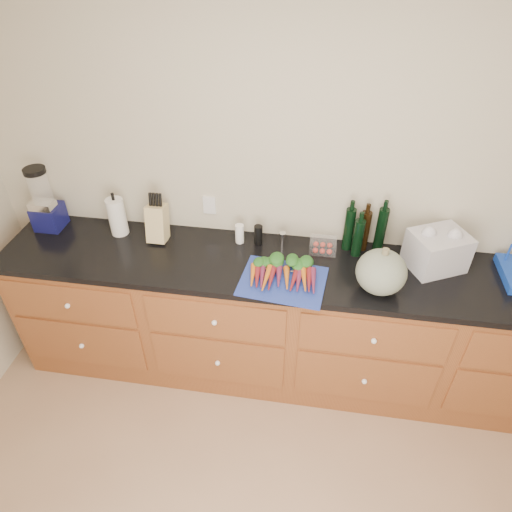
% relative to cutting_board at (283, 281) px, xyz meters
% --- Properties ---
extents(wall_back, '(4.10, 0.05, 2.60)m').
position_rel_cutting_board_xyz_m(wall_back, '(0.08, 0.48, 0.35)').
color(wall_back, beige).
rests_on(wall_back, ground).
extents(cabinets, '(3.60, 0.64, 0.90)m').
position_rel_cutting_board_xyz_m(cabinets, '(0.08, 0.16, -0.50)').
color(cabinets, brown).
rests_on(cabinets, ground).
extents(countertop, '(3.64, 0.62, 0.04)m').
position_rel_cutting_board_xyz_m(countertop, '(0.08, 0.16, -0.03)').
color(countertop, black).
rests_on(countertop, cabinets).
extents(cutting_board, '(0.50, 0.40, 0.01)m').
position_rel_cutting_board_xyz_m(cutting_board, '(0.00, 0.00, 0.00)').
color(cutting_board, '#203596').
rests_on(cutting_board, countertop).
extents(carrots, '(0.38, 0.28, 0.05)m').
position_rel_cutting_board_xyz_m(carrots, '(0.00, 0.04, 0.03)').
color(carrots, orange).
rests_on(carrots, cutting_board).
extents(squash, '(0.27, 0.27, 0.25)m').
position_rel_cutting_board_xyz_m(squash, '(0.52, 0.02, 0.12)').
color(squash, slate).
rests_on(squash, countertop).
extents(blender_appliance, '(0.17, 0.17, 0.42)m').
position_rel_cutting_board_xyz_m(blender_appliance, '(-1.56, 0.32, 0.18)').
color(blender_appliance, '#10114B').
rests_on(blender_appliance, countertop).
extents(paper_towel, '(0.11, 0.11, 0.25)m').
position_rel_cutting_board_xyz_m(paper_towel, '(-1.09, 0.32, 0.12)').
color(paper_towel, white).
rests_on(paper_towel, countertop).
extents(knife_block, '(0.12, 0.12, 0.23)m').
position_rel_cutting_board_xyz_m(knife_block, '(-0.82, 0.30, 0.11)').
color(knife_block, tan).
rests_on(knife_block, countertop).
extents(grinder_salt, '(0.05, 0.05, 0.12)m').
position_rel_cutting_board_xyz_m(grinder_salt, '(-0.31, 0.34, 0.06)').
color(grinder_salt, white).
rests_on(grinder_salt, countertop).
extents(grinder_pepper, '(0.05, 0.05, 0.13)m').
position_rel_cutting_board_xyz_m(grinder_pepper, '(-0.19, 0.34, 0.06)').
color(grinder_pepper, black).
rests_on(grinder_pepper, countertop).
extents(canister_chrome, '(0.04, 0.04, 0.10)m').
position_rel_cutting_board_xyz_m(canister_chrome, '(-0.04, 0.34, 0.04)').
color(canister_chrome, white).
rests_on(canister_chrome, countertop).
extents(tomato_box, '(0.16, 0.13, 0.07)m').
position_rel_cutting_board_xyz_m(tomato_box, '(0.21, 0.33, 0.03)').
color(tomato_box, white).
rests_on(tomato_box, countertop).
extents(bottles, '(0.25, 0.13, 0.30)m').
position_rel_cutting_board_xyz_m(bottles, '(0.44, 0.37, 0.13)').
color(bottles, black).
rests_on(bottles, countertop).
extents(grocery_bag, '(0.38, 0.35, 0.22)m').
position_rel_cutting_board_xyz_m(grocery_bag, '(0.85, 0.28, 0.10)').
color(grocery_bag, silver).
rests_on(grocery_bag, countertop).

